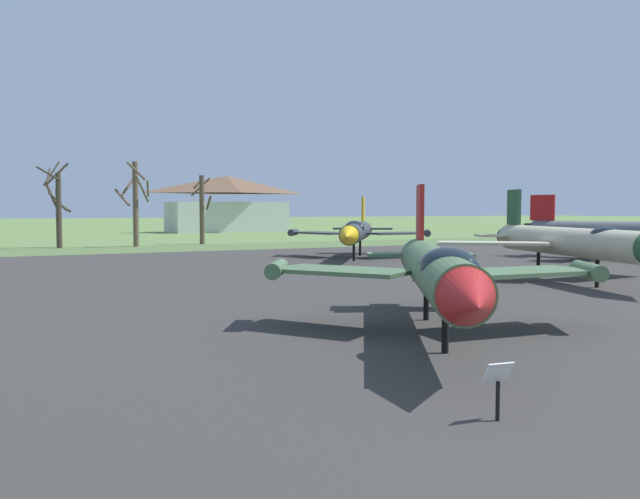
{
  "coord_description": "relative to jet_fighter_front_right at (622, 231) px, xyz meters",
  "views": [
    {
      "loc": [
        -19.64,
        -9.96,
        4.0
      ],
      "look_at": [
        -3.14,
        22.47,
        1.8
      ],
      "focal_mm": 37.74,
      "sensor_mm": 36.0,
      "label": 1
    }
  ],
  "objects": [
    {
      "name": "bare_tree_right_of_center",
      "position": [
        -30.1,
        35.52,
        2.57
      ],
      "size": [
        3.61,
        3.43,
        8.95
      ],
      "color": "brown",
      "rests_on": "ground"
    },
    {
      "name": "info_placard_rear_center",
      "position": [
        -36.25,
        -26.54,
        -1.57
      ],
      "size": [
        0.58,
        0.3,
        1.17
      ],
      "color": "black",
      "rests_on": "ground"
    },
    {
      "name": "grass_verge_strip",
      "position": [
        -25.14,
        30.84,
        -2.27
      ],
      "size": [
        140.25,
        12.0,
        0.06
      ],
      "primitive_type": "cube",
      "color": "#526C3B",
      "rests_on": "ground"
    },
    {
      "name": "asphalt_apron",
      "position": [
        -25.14,
        -6.97,
        -2.27
      ],
      "size": [
        80.25,
        63.62,
        0.05
      ],
      "primitive_type": "cube",
      "color": "#383533",
      "rests_on": "ground"
    },
    {
      "name": "bare_tree_center",
      "position": [
        -37.38,
        38.48,
        1.21
      ],
      "size": [
        2.53,
        1.72,
        6.77
      ],
      "color": "#42382D",
      "rests_on": "ground"
    },
    {
      "name": "jet_fighter_rear_left",
      "position": [
        -16.32,
        -9.77,
        -0.04
      ],
      "size": [
        13.14,
        15.53,
        5.23
      ],
      "color": "#B7B293",
      "rests_on": "ground"
    },
    {
      "name": "jet_fighter_front_right",
      "position": [
        0.0,
        0.0,
        0.0
      ],
      "size": [
        11.39,
        15.29,
        5.18
      ],
      "color": "#565B60",
      "rests_on": "ground"
    },
    {
      "name": "bare_tree_far_right",
      "position": [
        -22.01,
        38.32,
        1.86
      ],
      "size": [
        2.24,
        2.24,
        7.81
      ],
      "color": "brown",
      "rests_on": "ground"
    },
    {
      "name": "jet_fighter_rear_center",
      "position": [
        -32.25,
        -19.28,
        -0.18
      ],
      "size": [
        10.67,
        13.72,
        4.95
      ],
      "color": "#4C6B47",
      "rests_on": "ground"
    },
    {
      "name": "visitor_building",
      "position": [
        -5.93,
        76.37,
        2.53
      ],
      "size": [
        20.92,
        10.43,
        9.8
      ],
      "color": "beige",
      "rests_on": "ground"
    },
    {
      "name": "jet_fighter_rear_right",
      "position": [
        -17.91,
        10.31,
        -0.12
      ],
      "size": [
        12.19,
        14.2,
        5.09
      ],
      "color": "#33383D",
      "rests_on": "ground"
    },
    {
      "name": "bare_tree_left_of_center",
      "position": [
        -37.63,
        36.19,
        2.23
      ],
      "size": [
        3.22,
        3.49,
        8.86
      ],
      "color": "#42382D",
      "rests_on": "ground"
    }
  ]
}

